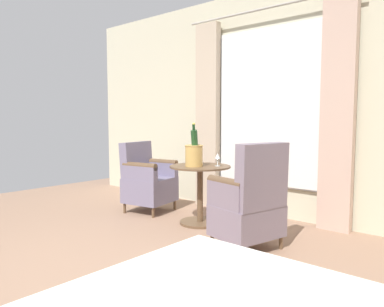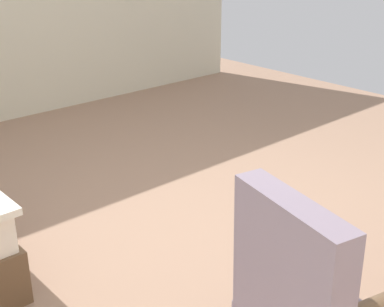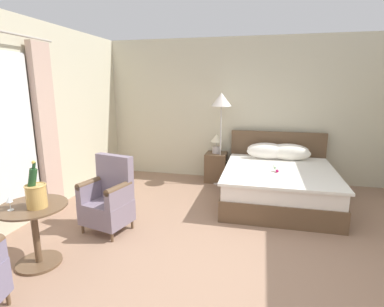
% 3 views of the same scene
% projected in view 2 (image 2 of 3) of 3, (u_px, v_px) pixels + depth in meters
% --- Properties ---
extents(ground_plane, '(8.04, 8.04, 0.00)m').
position_uv_depth(ground_plane, '(166.00, 223.00, 3.70)').
color(ground_plane, '#9B7760').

